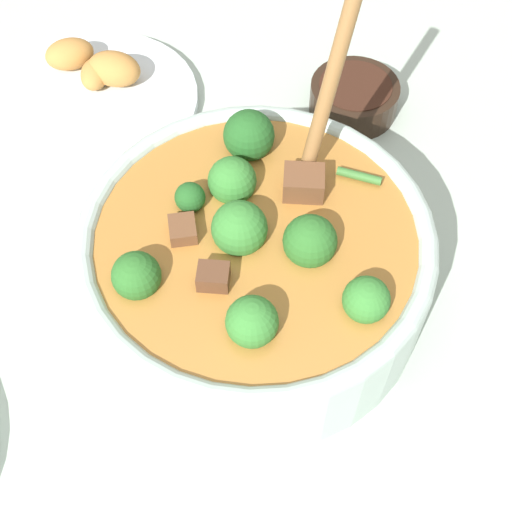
{
  "coord_description": "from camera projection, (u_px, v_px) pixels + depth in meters",
  "views": [
    {
      "loc": [
        0.32,
        0.01,
        0.52
      ],
      "look_at": [
        0.0,
        0.0,
        0.06
      ],
      "focal_mm": 50.0,
      "sensor_mm": 36.0,
      "label": 1
    }
  ],
  "objects": [
    {
      "name": "ground_plane",
      "position": [
        256.0,
        294.0,
        0.61
      ],
      "size": [
        4.0,
        4.0,
        0.0
      ],
      "primitive_type": "plane",
      "color": "#ADBCAD"
    },
    {
      "name": "stew_bowl",
      "position": [
        256.0,
        259.0,
        0.57
      ],
      "size": [
        0.28,
        0.28,
        0.24
      ],
      "color": "#B2C6BC",
      "rests_on": "ground_plane"
    },
    {
      "name": "condiment_bowl",
      "position": [
        354.0,
        96.0,
        0.72
      ],
      "size": [
        0.09,
        0.09,
        0.03
      ],
      "color": "black",
      "rests_on": "ground_plane"
    },
    {
      "name": "food_plate",
      "position": [
        96.0,
        93.0,
        0.73
      ],
      "size": [
        0.21,
        0.21,
        0.05
      ],
      "color": "white",
      "rests_on": "ground_plane"
    }
  ]
}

